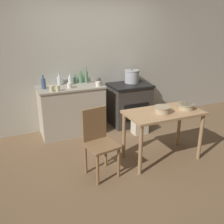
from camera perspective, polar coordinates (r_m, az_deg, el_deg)
ground_plane at (r=4.01m, az=3.01°, el=-10.34°), size 14.00×14.00×0.00m
wall_back at (r=4.98m, az=-4.99°, el=11.28°), size 8.00×0.07×2.55m
counter_cabinet at (r=4.74m, az=-9.18°, el=0.43°), size 1.19×0.61×0.91m
stove at (r=5.14m, az=3.94°, el=1.82°), size 0.80×0.65×0.84m
work_table at (r=3.80m, az=11.62°, el=-1.64°), size 1.14×0.61×0.77m
chair at (r=3.41m, az=-3.03°, el=-6.49°), size 0.46×0.46×0.94m
flour_sack at (r=4.78m, az=6.37°, el=-2.90°), size 0.28×0.20×0.35m
stock_pot at (r=5.12m, az=4.56°, el=8.12°), size 0.30×0.30×0.28m
mixing_bowl_large at (r=3.93m, az=16.58°, el=1.27°), size 0.24×0.24×0.08m
mixing_bowl_small at (r=3.69m, az=11.42°, el=0.64°), size 0.24×0.24×0.09m
bottle_far_left at (r=4.85m, az=-8.42°, el=7.29°), size 0.06×0.06×0.16m
bottle_left at (r=4.76m, az=-9.55°, el=7.16°), size 0.08×0.08×0.20m
bottle_mid_left at (r=4.83m, az=-5.89°, el=7.99°), size 0.06×0.06×0.30m
bottle_center_left at (r=4.53m, az=-15.41°, el=6.31°), size 0.08×0.08×0.24m
bottle_center at (r=4.76m, az=-11.95°, el=7.09°), size 0.08×0.08×0.21m
bottle_center_right at (r=4.86m, az=-7.15°, el=7.67°), size 0.08×0.08×0.22m
cup_mid_right at (r=4.49m, az=-9.70°, el=5.98°), size 0.09×0.09×0.09m
cup_right at (r=4.32m, az=-12.30°, el=5.32°), size 0.07×0.07×0.10m
cup_far_right at (r=4.32m, az=-13.62°, el=5.18°), size 0.07×0.07×0.10m
cup_end_right at (r=4.59m, az=-3.22°, el=6.47°), size 0.09×0.09×0.08m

